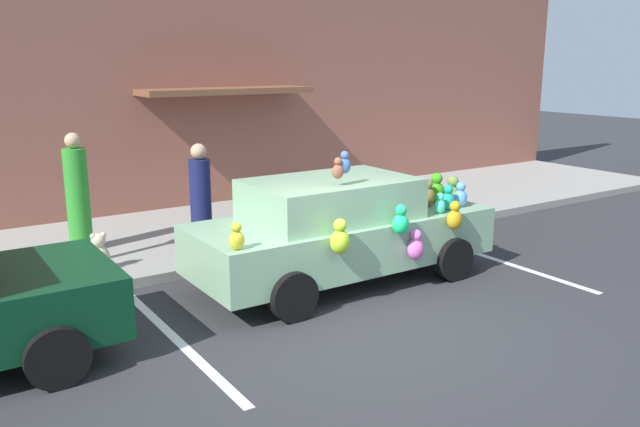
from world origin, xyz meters
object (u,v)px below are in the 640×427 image
Objects in this scene: teddy_bear_on_sidewalk at (99,253)px; pedestrian_near_shopfront at (201,200)px; plush_covered_car at (342,229)px; pedestrian_walking_past at (78,196)px.

teddy_bear_on_sidewalk is 0.33× the size of pedestrian_near_shopfront.
plush_covered_car is 2.57× the size of pedestrian_near_shopfront.
pedestrian_walking_past reaches higher than pedestrian_near_shopfront.
plush_covered_car is at bearing -35.09° from teddy_bear_on_sidewalk.
pedestrian_near_shopfront is at bearing 7.51° from teddy_bear_on_sidewalk.
teddy_bear_on_sidewalk is at bearing -91.36° from pedestrian_walking_past.
pedestrian_near_shopfront is (-1.19, 2.27, 0.16)m from plush_covered_car.
pedestrian_walking_past is (-1.69, 0.95, 0.08)m from pedestrian_near_shopfront.
pedestrian_walking_past reaches higher than teddy_bear_on_sidewalk.
plush_covered_car is 2.32× the size of pedestrian_walking_past.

